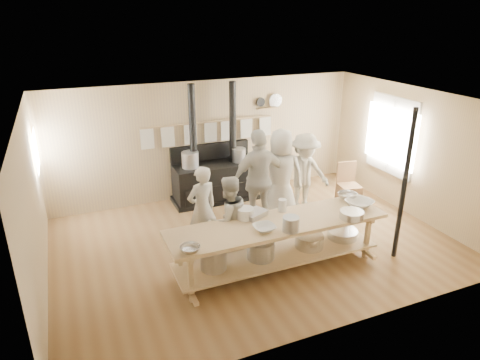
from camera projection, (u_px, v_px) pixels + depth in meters
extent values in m
plane|color=brown|center=(254.00, 243.00, 7.85)|extent=(7.00, 7.00, 0.00)
plane|color=tan|center=(208.00, 139.00, 9.51)|extent=(7.00, 0.00, 7.00)
plane|color=tan|center=(340.00, 245.00, 5.23)|extent=(7.00, 0.00, 7.00)
plane|color=tan|center=(33.00, 211.00, 6.11)|extent=(0.00, 5.00, 5.00)
plane|color=tan|center=(412.00, 152.00, 8.63)|extent=(0.00, 5.00, 5.00)
plane|color=beige|center=(256.00, 102.00, 6.89)|extent=(7.00, 7.00, 0.00)
cube|color=beige|center=(392.00, 136.00, 9.06)|extent=(0.06, 1.35, 1.65)
plane|color=white|center=(390.00, 136.00, 9.04)|extent=(0.00, 1.50, 1.50)
cube|color=beige|center=(390.00, 136.00, 9.04)|extent=(0.02, 0.03, 1.50)
plane|color=white|center=(36.00, 151.00, 7.73)|extent=(0.00, 0.90, 0.90)
cube|color=black|center=(215.00, 182.00, 9.49)|extent=(1.80, 0.70, 0.85)
cube|color=black|center=(215.00, 197.00, 9.63)|extent=(1.90, 0.75, 0.10)
cube|color=black|center=(210.00, 151.00, 9.52)|extent=(1.80, 0.12, 0.35)
cylinder|color=black|center=(193.00, 126.00, 8.89)|extent=(0.15, 0.15, 1.75)
cylinder|color=black|center=(233.00, 122.00, 9.22)|extent=(0.15, 0.15, 1.75)
cylinder|color=#B2B2B7|center=(190.00, 160.00, 9.07)|extent=(0.36, 0.36, 0.34)
cylinder|color=gray|center=(239.00, 155.00, 9.43)|extent=(0.30, 0.30, 0.30)
cylinder|color=tan|center=(209.00, 122.00, 9.27)|extent=(3.00, 0.04, 0.04)
cube|color=white|center=(148.00, 138.00, 8.87)|extent=(0.28, 0.01, 0.46)
cube|color=white|center=(169.00, 136.00, 9.03)|extent=(0.28, 0.01, 0.46)
cube|color=white|center=(190.00, 134.00, 9.19)|extent=(0.28, 0.01, 0.46)
cube|color=white|center=(209.00, 132.00, 9.35)|extent=(0.28, 0.01, 0.46)
cube|color=white|center=(229.00, 130.00, 9.51)|extent=(0.28, 0.01, 0.46)
cube|color=white|center=(247.00, 128.00, 9.68)|extent=(0.28, 0.01, 0.46)
cube|color=white|center=(265.00, 126.00, 9.84)|extent=(0.28, 0.01, 0.46)
cube|color=tan|center=(267.00, 108.00, 9.73)|extent=(0.50, 0.14, 0.03)
cylinder|color=black|center=(261.00, 102.00, 9.63)|extent=(0.20, 0.04, 0.20)
cylinder|color=silver|center=(275.00, 101.00, 9.77)|extent=(0.32, 0.03, 0.32)
cube|color=tan|center=(278.00, 224.00, 6.77)|extent=(3.60, 0.90, 0.06)
cube|color=tan|center=(277.00, 255.00, 6.98)|extent=(3.40, 0.80, 0.04)
cube|color=tan|center=(277.00, 257.00, 7.00)|extent=(3.30, 0.06, 0.06)
cube|color=tan|center=(191.00, 277.00, 6.10)|extent=(0.07, 0.07, 0.85)
cube|color=tan|center=(180.00, 256.00, 6.62)|extent=(0.07, 0.07, 0.85)
cube|color=tan|center=(367.00, 236.00, 7.22)|extent=(0.07, 0.07, 0.85)
cube|color=tan|center=(346.00, 221.00, 7.73)|extent=(0.07, 0.07, 0.85)
cylinder|color=#B2B2B7|center=(213.00, 258.00, 6.51)|extent=(0.40, 0.40, 0.38)
cylinder|color=gray|center=(261.00, 249.00, 6.81)|extent=(0.44, 0.44, 0.30)
cylinder|color=silver|center=(309.00, 241.00, 7.15)|extent=(0.48, 0.48, 0.22)
cylinder|color=silver|center=(344.00, 235.00, 7.42)|extent=(0.52, 0.52, 0.14)
cylinder|color=black|center=(404.00, 187.00, 6.95)|extent=(0.08, 0.08, 2.60)
imported|color=#A7A394|center=(202.00, 209.00, 7.40)|extent=(0.64, 0.49, 1.55)
imported|color=#A7A394|center=(228.00, 220.00, 7.04)|extent=(0.84, 0.72, 1.52)
imported|color=#A7A394|center=(280.00, 175.00, 8.46)|extent=(1.06, 0.86, 1.86)
imported|color=#A7A394|center=(259.00, 179.00, 8.13)|extent=(1.16, 0.53, 1.95)
imported|color=#A7A394|center=(304.00, 174.00, 8.72)|extent=(1.16, 0.73, 1.72)
cube|color=brown|center=(348.00, 195.00, 9.30)|extent=(0.51, 0.51, 0.47)
cube|color=brown|center=(346.00, 173.00, 9.32)|extent=(0.44, 0.12, 0.52)
imported|color=white|center=(264.00, 228.00, 6.49)|extent=(0.34, 0.34, 0.08)
imported|color=silver|center=(190.00, 249.00, 5.90)|extent=(0.40, 0.40, 0.09)
imported|color=white|center=(359.00, 203.00, 7.29)|extent=(0.55, 0.55, 0.11)
imported|color=silver|center=(347.00, 196.00, 7.58)|extent=(0.35, 0.35, 0.11)
cube|color=#B2B2B7|center=(254.00, 214.00, 6.93)|extent=(0.47, 0.40, 0.09)
cylinder|color=silver|center=(352.00, 215.00, 6.87)|extent=(0.44, 0.44, 0.12)
cylinder|color=gray|center=(291.00, 224.00, 6.45)|extent=(0.31, 0.31, 0.23)
cylinder|color=white|center=(245.00, 213.00, 6.86)|extent=(0.31, 0.31, 0.17)
cylinder|color=white|center=(282.00, 205.00, 7.09)|extent=(0.17, 0.17, 0.21)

